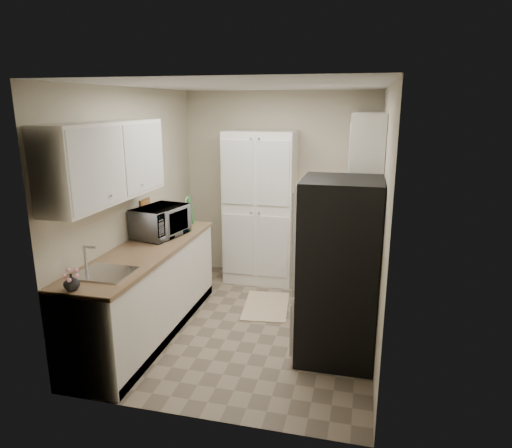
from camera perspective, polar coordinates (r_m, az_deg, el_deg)
name	(u,v)px	position (r m, az deg, el deg)	size (l,w,h in m)	color
ground	(251,324)	(5.11, -0.68, -12.33)	(3.20, 3.20, 0.00)	#7A6B56
room_shell	(248,176)	(4.59, -0.99, 5.99)	(2.64, 3.24, 2.52)	beige
pantry_cabinet	(260,208)	(6.02, 0.55, 2.04)	(0.90, 0.55, 2.00)	silver
base_cabinet_left	(147,293)	(4.88, -13.43, -8.39)	(0.60, 2.30, 0.88)	silver
countertop_left	(145,251)	(4.73, -13.76, -3.25)	(0.63, 2.33, 0.04)	#846647
base_cabinet_right	(349,258)	(5.91, 11.60, -4.18)	(0.60, 0.80, 0.88)	silver
countertop_right	(351,223)	(5.77, 11.84, 0.15)	(0.63, 0.83, 0.04)	#846647
electric_range	(345,278)	(5.14, 11.07, -6.60)	(0.71, 0.78, 1.13)	#B7B7BC
refrigerator	(339,271)	(4.26, 10.29, -5.77)	(0.70, 0.72, 1.70)	#B7B7BC
microwave	(161,221)	(5.09, -11.82, 0.31)	(0.59, 0.40, 0.33)	#B9B9BE
wine_bottle	(174,217)	(5.43, -10.23, 0.92)	(0.07, 0.07, 0.26)	black
flower_vase	(72,282)	(3.86, -22.06, -6.74)	(0.13, 0.13, 0.13)	silver
cutting_board	(191,209)	(5.65, -8.14, 1.83)	(0.02, 0.25, 0.31)	#2D7D37
toaster_oven	(361,210)	(5.89, 12.93, 1.68)	(0.30, 0.38, 0.22)	#AFAEB3
fruit_basket	(360,197)	(5.86, 12.86, 3.35)	(0.29, 0.29, 0.12)	orange
kitchen_mat	(266,306)	(5.50, 1.28, -10.20)	(0.51, 0.82, 0.01)	beige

